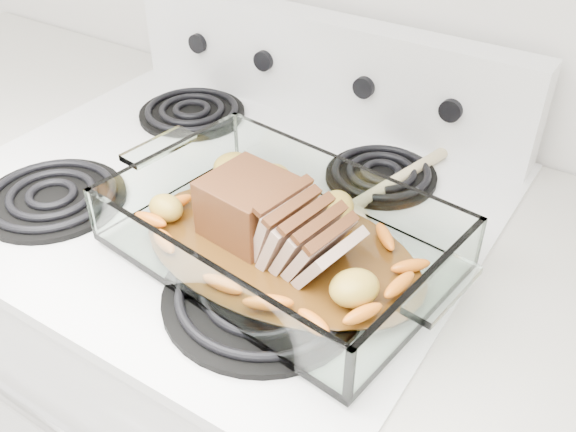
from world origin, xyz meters
The scene contains 6 objects.
electric_range centered at (0.00, 1.66, 0.48)m, with size 0.78×0.70×1.12m.
counter_left centered at (-0.67, 1.66, 0.47)m, with size 0.58×0.68×0.93m.
baking_dish centered at (0.16, 1.57, 0.97)m, with size 0.42×0.28×0.08m.
pork_roast centered at (0.14, 1.57, 0.99)m, with size 0.21×0.10×0.08m.
roast_vegetables centered at (0.16, 1.60, 0.97)m, with size 0.34×0.18×0.04m.
wooden_spoon centered at (0.21, 1.74, 0.95)m, with size 0.09×0.30×0.02m.
Camera 1 is at (0.52, 1.03, 1.48)m, focal length 40.00 mm.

